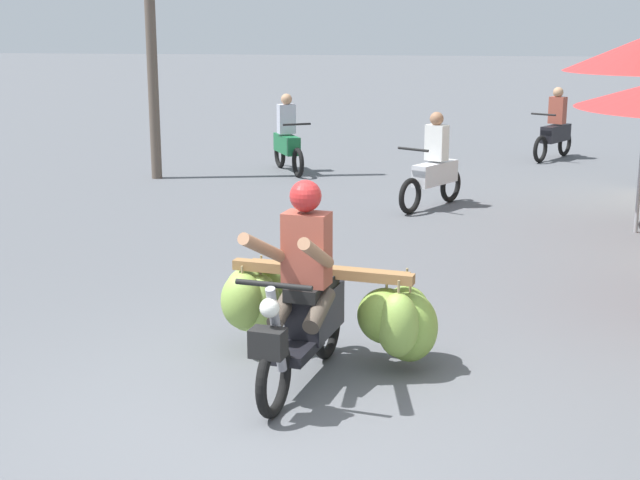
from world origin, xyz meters
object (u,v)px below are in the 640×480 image
(motorbike_main_loaded, at_px, (322,307))
(motorbike_distant_far_ahead, at_px, (555,130))
(motorbike_distant_ahead_left, at_px, (287,140))
(motorbike_distant_ahead_right, at_px, (434,169))

(motorbike_main_loaded, height_order, motorbike_distant_far_ahead, motorbike_main_loaded)
(motorbike_distant_ahead_left, distance_m, motorbike_distant_ahead_right, 3.87)
(motorbike_main_loaded, xyz_separation_m, motorbike_distant_ahead_left, (-1.86, 9.32, 0.06))
(motorbike_distant_ahead_right, bearing_deg, motorbike_distant_far_ahead, 65.50)
(motorbike_distant_ahead_right, bearing_deg, motorbike_main_loaded, -97.02)
(motorbike_main_loaded, height_order, motorbike_distant_ahead_right, motorbike_main_loaded)
(motorbike_distant_ahead_left, relative_size, motorbike_distant_ahead_right, 1.04)
(motorbike_distant_ahead_left, bearing_deg, motorbike_main_loaded, -78.73)
(motorbike_distant_ahead_left, relative_size, motorbike_distant_far_ahead, 1.04)
(motorbike_main_loaded, bearing_deg, motorbike_distant_ahead_right, 82.98)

